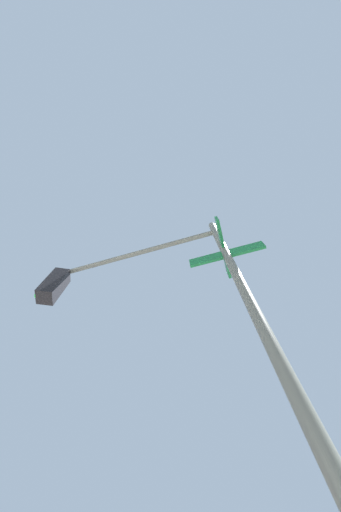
{
  "coord_description": "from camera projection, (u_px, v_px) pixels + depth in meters",
  "views": [
    {
      "loc": [
        -8.78,
        -6.19,
        1.25
      ],
      "look_at": [
        -7.23,
        -6.42,
        4.56
      ],
      "focal_mm": 16.89,
      "sensor_mm": 36.0,
      "label": 1
    }
  ],
  "objects": [
    {
      "name": "traffic_signal_near",
      "position": [
        134.0,
        288.0,
        3.42
      ],
      "size": [
        1.9,
        3.5,
        5.82
      ],
      "color": "#474C47",
      "rests_on": "ground_plane"
    }
  ]
}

